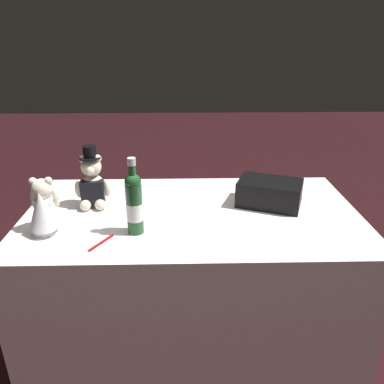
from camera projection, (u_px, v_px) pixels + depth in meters
name	position (u px, v px, depth m)	size (l,w,h in m)	color
ground_plane	(192.00, 337.00, 2.05)	(12.00, 12.00, 0.00)	black
reception_table	(192.00, 279.00, 1.90)	(1.54, 0.84, 0.76)	white
teddy_bear_groom	(93.00, 184.00, 1.77)	(0.17, 0.15, 0.29)	beige
teddy_bear_bride	(44.00, 209.00, 1.55)	(0.16, 0.20, 0.23)	white
champagne_bottle	(134.00, 203.00, 1.52)	(0.07, 0.07, 0.33)	#1D5128
signing_pen	(100.00, 243.00, 1.48)	(0.08, 0.13, 0.01)	maroon
gift_case_black	(270.00, 193.00, 1.80)	(0.34, 0.28, 0.12)	black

